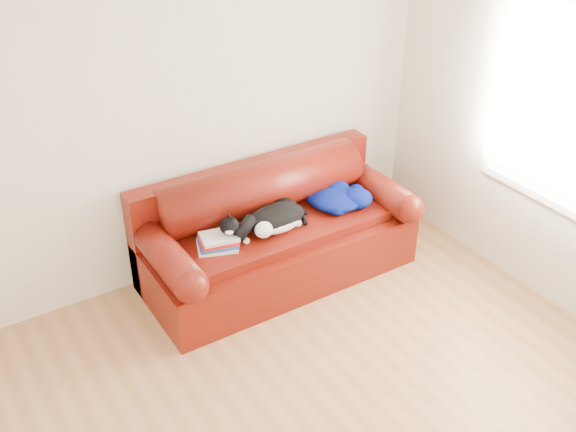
# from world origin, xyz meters

# --- Properties ---
(room_shell) EXTENTS (4.52, 4.02, 2.61)m
(room_shell) POSITION_xyz_m (0.12, 0.02, 1.67)
(room_shell) COLOR beige
(room_shell) RESTS_ON ground
(sofa_base) EXTENTS (2.10, 0.90, 0.50)m
(sofa_base) POSITION_xyz_m (0.67, 1.49, 0.24)
(sofa_base) COLOR #390208
(sofa_base) RESTS_ON ground
(sofa_back) EXTENTS (2.10, 1.01, 0.88)m
(sofa_back) POSITION_xyz_m (0.67, 1.74, 0.54)
(sofa_back) COLOR #390208
(sofa_back) RESTS_ON ground
(book_stack) EXTENTS (0.34, 0.30, 0.10)m
(book_stack) POSITION_xyz_m (0.12, 1.42, 0.55)
(book_stack) COLOR #EEE3CD
(book_stack) RESTS_ON sofa_base
(cat) EXTENTS (0.69, 0.43, 0.25)m
(cat) POSITION_xyz_m (0.59, 1.40, 0.60)
(cat) COLOR black
(cat) RESTS_ON sofa_base
(blanket) EXTENTS (0.52, 0.50, 0.16)m
(blanket) POSITION_xyz_m (1.21, 1.45, 0.57)
(blanket) COLOR #020249
(blanket) RESTS_ON sofa_base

